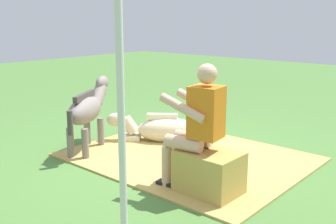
{
  "coord_description": "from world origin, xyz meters",
  "views": [
    {
      "loc": [
        -3.32,
        3.63,
        1.76
      ],
      "look_at": [
        0.07,
        -0.26,
        0.55
      ],
      "focal_mm": 43.25,
      "sensor_mm": 36.0,
      "label": 1
    }
  ],
  "objects_px": {
    "hay_bale": "(209,173)",
    "person_seated": "(196,122)",
    "pony_lying": "(161,129)",
    "tent_pole_left": "(121,99)",
    "pony_standing": "(88,109)"
  },
  "relations": [
    {
      "from": "hay_bale",
      "to": "pony_lying",
      "type": "height_order",
      "value": "hay_bale"
    },
    {
      "from": "person_seated",
      "to": "tent_pole_left",
      "type": "xyz_separation_m",
      "value": [
        -0.13,
        1.12,
        0.42
      ]
    },
    {
      "from": "hay_bale",
      "to": "person_seated",
      "type": "relative_size",
      "value": 0.46
    },
    {
      "from": "person_seated",
      "to": "pony_lying",
      "type": "height_order",
      "value": "person_seated"
    },
    {
      "from": "person_seated",
      "to": "hay_bale",
      "type": "bearing_deg",
      "value": -174.15
    },
    {
      "from": "hay_bale",
      "to": "tent_pole_left",
      "type": "distance_m",
      "value": 1.47
    },
    {
      "from": "hay_bale",
      "to": "pony_standing",
      "type": "distance_m",
      "value": 2.07
    },
    {
      "from": "person_seated",
      "to": "pony_lying",
      "type": "xyz_separation_m",
      "value": [
        1.39,
        -1.01,
        -0.54
      ]
    },
    {
      "from": "pony_standing",
      "to": "tent_pole_left",
      "type": "xyz_separation_m",
      "value": [
        -2.01,
        1.22,
        0.58
      ]
    },
    {
      "from": "hay_bale",
      "to": "tent_pole_left",
      "type": "xyz_separation_m",
      "value": [
        0.03,
        1.14,
        0.93
      ]
    },
    {
      "from": "hay_bale",
      "to": "person_seated",
      "type": "distance_m",
      "value": 0.53
    },
    {
      "from": "person_seated",
      "to": "pony_standing",
      "type": "distance_m",
      "value": 1.89
    },
    {
      "from": "person_seated",
      "to": "tent_pole_left",
      "type": "bearing_deg",
      "value": 96.52
    },
    {
      "from": "pony_lying",
      "to": "tent_pole_left",
      "type": "bearing_deg",
      "value": 125.4
    },
    {
      "from": "hay_bale",
      "to": "pony_standing",
      "type": "bearing_deg",
      "value": -2.22
    }
  ]
}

